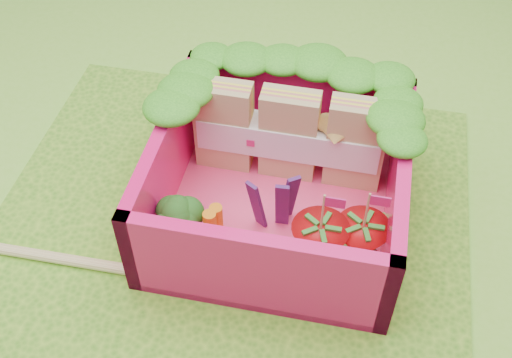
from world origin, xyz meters
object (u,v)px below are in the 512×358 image
object	(u,v)px
sandwich_stack	(290,135)
chopsticks	(29,253)
strawberry_left	(319,245)
bento_box	(279,179)
broccoli	(173,218)
strawberry_right	(361,243)

from	to	relation	value
sandwich_stack	chopsticks	bearing A→B (deg)	-145.29
strawberry_left	chopsticks	xyz separation A→B (m)	(-1.50, -0.23, -0.17)
strawberry_left	chopsticks	distance (m)	1.52
strawberry_left	sandwich_stack	bearing A→B (deg)	112.31
bento_box	strawberry_left	bearing A→B (deg)	-51.57
strawberry_left	bento_box	bearing A→B (deg)	128.43
bento_box	broccoli	bearing A→B (deg)	-145.53
strawberry_left	strawberry_right	xyz separation A→B (m)	(0.20, 0.07, -0.01)
sandwich_stack	broccoli	distance (m)	0.80
broccoli	sandwich_stack	bearing A→B (deg)	51.93
bento_box	chopsticks	distance (m)	1.38
sandwich_stack	chopsticks	world-z (taller)	sandwich_stack
sandwich_stack	strawberry_right	size ratio (longest dim) A/B	2.07
sandwich_stack	chopsticks	xyz separation A→B (m)	(-1.24, -0.86, -0.30)
bento_box	strawberry_left	size ratio (longest dim) A/B	2.46
broccoli	strawberry_left	bearing A→B (deg)	0.11
strawberry_left	chopsticks	bearing A→B (deg)	-171.27
bento_box	broccoli	xyz separation A→B (m)	(-0.49, -0.33, -0.04)
bento_box	broccoli	distance (m)	0.59
strawberry_right	chopsticks	world-z (taller)	strawberry_right
broccoli	chopsticks	xyz separation A→B (m)	(-0.74, -0.23, -0.21)
sandwich_stack	broccoli	world-z (taller)	sandwich_stack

